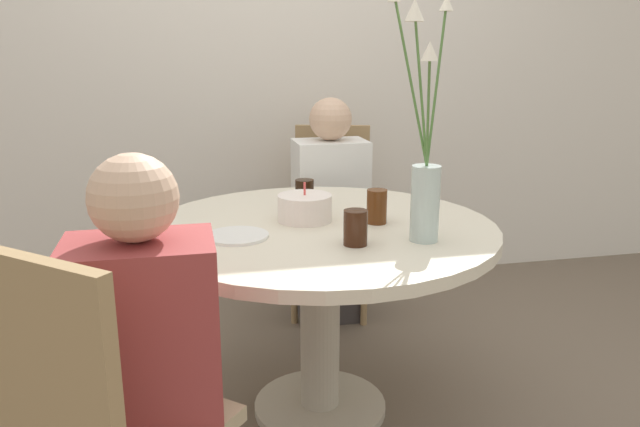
% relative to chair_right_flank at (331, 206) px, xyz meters
% --- Properties ---
extents(ground_plane, '(16.00, 16.00, 0.00)m').
position_rel_chair_right_flank_xyz_m(ground_plane, '(-0.27, -0.97, -0.53)').
color(ground_plane, '#6B5B4C').
extents(wall_back, '(8.00, 0.05, 2.60)m').
position_rel_chair_right_flank_xyz_m(wall_back, '(-0.27, 0.40, 0.77)').
color(wall_back, silver).
rests_on(wall_back, ground_plane).
extents(dining_table, '(1.22, 1.22, 0.72)m').
position_rel_chair_right_flank_xyz_m(dining_table, '(-0.27, -0.97, 0.05)').
color(dining_table, beige).
rests_on(dining_table, ground_plane).
extents(chair_right_flank, '(0.49, 0.49, 0.93)m').
position_rel_chair_right_flank_xyz_m(chair_right_flank, '(0.00, 0.00, 0.00)').
color(chair_right_flank, tan).
rests_on(chair_right_flank, ground_plane).
extents(chair_far_back, '(0.56, 0.56, 0.93)m').
position_rel_chair_right_flank_xyz_m(chair_far_back, '(-0.94, -1.72, 0.00)').
color(chair_far_back, tan).
rests_on(chair_far_back, ground_plane).
extents(birthday_cake, '(0.19, 0.19, 0.14)m').
position_rel_chair_right_flank_xyz_m(birthday_cake, '(-0.32, -0.90, 0.24)').
color(birthday_cake, white).
rests_on(birthday_cake, dining_table).
extents(flower_vase, '(0.21, 0.20, 0.77)m').
position_rel_chair_right_flank_xyz_m(flower_vase, '(-0.00, -1.21, 0.43)').
color(flower_vase, '#B2C6C1').
rests_on(flower_vase, dining_table).
extents(side_plate, '(0.21, 0.21, 0.01)m').
position_rel_chair_right_flank_xyz_m(side_plate, '(-0.57, -1.05, 0.19)').
color(side_plate, white).
rests_on(side_plate, dining_table).
extents(drink_glass_0, '(0.07, 0.07, 0.12)m').
position_rel_chair_right_flank_xyz_m(drink_glass_0, '(-0.08, -0.99, 0.25)').
color(drink_glass_0, '#51280F').
rests_on(drink_glass_0, dining_table).
extents(drink_glass_1, '(0.07, 0.07, 0.11)m').
position_rel_chair_right_flank_xyz_m(drink_glass_1, '(-0.28, -0.73, 0.24)').
color(drink_glass_1, black).
rests_on(drink_glass_1, dining_table).
extents(drink_glass_2, '(0.07, 0.07, 0.11)m').
position_rel_chair_right_flank_xyz_m(drink_glass_2, '(-0.22, -1.21, 0.24)').
color(drink_glass_2, '#33190C').
rests_on(drink_glass_2, dining_table).
extents(person_guest, '(0.34, 0.24, 1.09)m').
position_rel_chair_right_flank_xyz_m(person_guest, '(-0.04, -0.15, -0.02)').
color(person_guest, '#383333').
rests_on(person_guest, ground_plane).
extents(person_woman, '(0.34, 0.24, 1.09)m').
position_rel_chair_right_flank_xyz_m(person_woman, '(-0.84, -1.60, -0.02)').
color(person_woman, '#383333').
rests_on(person_woman, ground_plane).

